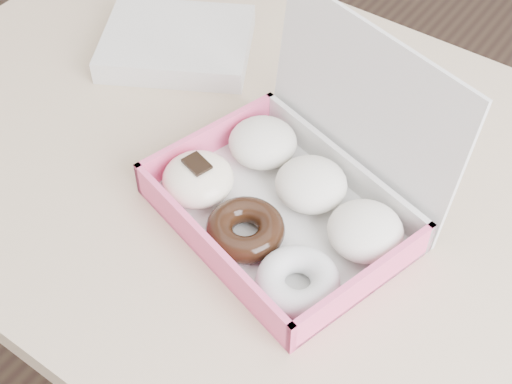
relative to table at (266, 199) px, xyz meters
The scene contains 3 objects.
table is the anchor object (origin of this frame).
donut_box 0.15m from the table, 37.63° to the right, with size 0.37×0.34×0.23m.
newspapers 0.30m from the table, 155.26° to the left, with size 0.23×0.19×0.04m, color silver.
Camera 1 is at (0.39, -0.57, 1.46)m, focal length 50.00 mm.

